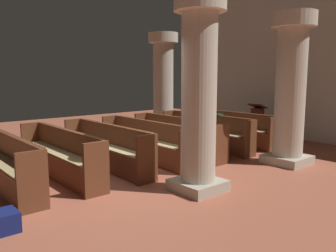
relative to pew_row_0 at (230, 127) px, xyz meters
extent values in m
plane|color=#AD5B42|center=(0.79, -4.00, -0.47)|extent=(19.20, 19.20, 0.00)
cube|color=silver|center=(0.79, 2.08, 1.78)|extent=(10.00, 0.16, 4.50)
cube|color=brown|center=(0.00, -0.02, -0.04)|extent=(2.81, 0.38, 0.05)
cube|color=brown|center=(0.00, 0.15, 0.20)|extent=(2.81, 0.04, 0.42)
cube|color=brown|center=(0.00, 0.20, 0.40)|extent=(2.69, 0.06, 0.02)
cube|color=brown|center=(-1.43, -0.02, -0.03)|extent=(0.06, 0.44, 0.88)
cube|color=brown|center=(1.43, -0.02, -0.03)|extent=(0.06, 0.44, 0.88)
cube|color=brown|center=(0.00, -0.19, -0.26)|extent=(2.81, 0.03, 0.39)
cube|color=tan|center=(0.00, -0.04, 0.00)|extent=(2.58, 0.32, 0.03)
cube|color=brown|center=(0.00, -1.01, -0.04)|extent=(2.81, 0.38, 0.05)
cube|color=brown|center=(0.00, -0.85, 0.20)|extent=(2.81, 0.04, 0.42)
cube|color=brown|center=(0.00, -0.80, 0.40)|extent=(2.69, 0.06, 0.02)
cube|color=brown|center=(-1.43, -1.01, -0.03)|extent=(0.06, 0.44, 0.88)
cube|color=brown|center=(1.43, -1.01, -0.03)|extent=(0.06, 0.44, 0.88)
cube|color=brown|center=(0.00, -1.19, -0.26)|extent=(2.81, 0.03, 0.39)
cube|color=tan|center=(0.00, -1.03, 0.00)|extent=(2.58, 0.32, 0.03)
cube|color=brown|center=(0.00, -2.01, -0.04)|extent=(2.81, 0.38, 0.05)
cube|color=brown|center=(0.00, -1.84, 0.20)|extent=(2.81, 0.04, 0.42)
cube|color=brown|center=(0.00, -1.79, 0.40)|extent=(2.69, 0.06, 0.02)
cube|color=brown|center=(-1.43, -2.01, -0.03)|extent=(0.06, 0.44, 0.88)
cube|color=brown|center=(1.43, -2.01, -0.03)|extent=(0.06, 0.44, 0.88)
cube|color=brown|center=(0.00, -2.18, -0.26)|extent=(2.81, 0.03, 0.39)
cube|color=tan|center=(0.00, -2.03, 0.00)|extent=(2.58, 0.32, 0.03)
cube|color=brown|center=(0.00, -3.01, -0.04)|extent=(2.81, 0.38, 0.05)
cube|color=brown|center=(0.00, -2.84, 0.20)|extent=(2.81, 0.04, 0.42)
cube|color=brown|center=(0.00, -2.79, 0.40)|extent=(2.69, 0.06, 0.02)
cube|color=brown|center=(-1.43, -3.01, -0.03)|extent=(0.06, 0.44, 0.88)
cube|color=brown|center=(1.43, -3.01, -0.03)|extent=(0.06, 0.44, 0.88)
cube|color=brown|center=(0.00, -3.18, -0.26)|extent=(2.81, 0.03, 0.39)
cube|color=tan|center=(0.00, -3.03, 0.00)|extent=(2.58, 0.32, 0.03)
cube|color=brown|center=(0.00, -4.00, -0.04)|extent=(2.81, 0.38, 0.05)
cube|color=brown|center=(0.00, -3.83, 0.20)|extent=(2.81, 0.04, 0.42)
cube|color=brown|center=(0.00, -3.79, 0.40)|extent=(2.69, 0.06, 0.02)
cube|color=brown|center=(-1.43, -4.00, -0.03)|extent=(0.06, 0.44, 0.88)
cube|color=brown|center=(1.43, -4.00, -0.03)|extent=(0.06, 0.44, 0.88)
cube|color=brown|center=(0.00, -4.18, -0.26)|extent=(2.81, 0.03, 0.39)
cube|color=tan|center=(0.00, -4.02, 0.00)|extent=(2.58, 0.32, 0.03)
cube|color=brown|center=(0.00, -5.00, -0.04)|extent=(2.81, 0.38, 0.05)
cube|color=brown|center=(0.00, -4.83, 0.20)|extent=(2.81, 0.04, 0.42)
cube|color=brown|center=(0.00, -4.78, 0.40)|extent=(2.69, 0.06, 0.02)
cube|color=brown|center=(-1.43, -5.00, -0.03)|extent=(0.06, 0.44, 0.88)
cube|color=brown|center=(1.43, -5.00, -0.03)|extent=(0.06, 0.44, 0.88)
cube|color=brown|center=(0.00, -5.17, -0.26)|extent=(2.81, 0.03, 0.39)
cube|color=tan|center=(0.00, -5.02, 0.00)|extent=(2.58, 0.32, 0.03)
cube|color=brown|center=(0.00, -5.99, -0.04)|extent=(2.81, 0.38, 0.05)
cube|color=brown|center=(0.00, -5.83, 0.20)|extent=(2.81, 0.04, 0.42)
cube|color=brown|center=(0.00, -5.78, 0.40)|extent=(2.69, 0.06, 0.02)
cube|color=brown|center=(1.43, -5.99, -0.03)|extent=(0.06, 0.44, 0.88)
cube|color=tan|center=(0.00, -6.01, 0.00)|extent=(2.58, 0.32, 0.03)
cube|color=#B6AD9A|center=(2.27, -0.80, -0.38)|extent=(0.85, 0.85, 0.18)
cylinder|color=beige|center=(2.27, -0.80, 1.06)|extent=(0.63, 0.63, 2.71)
cylinder|color=beige|center=(2.27, -0.80, 2.57)|extent=(0.92, 0.92, 0.30)
cube|color=#B6AD9A|center=(-2.22, -0.58, -0.38)|extent=(0.85, 0.85, 0.18)
cylinder|color=beige|center=(-2.22, -0.58, 1.06)|extent=(0.63, 0.63, 2.71)
cylinder|color=beige|center=(-2.22, -0.58, 2.57)|extent=(0.92, 0.92, 0.30)
cube|color=#B6AD9A|center=(2.27, -3.57, -0.38)|extent=(0.77, 0.77, 0.18)
cylinder|color=beige|center=(2.27, -3.57, 1.06)|extent=(0.57, 0.57, 2.71)
cylinder|color=beige|center=(2.27, -3.57, 2.57)|extent=(0.83, 0.83, 0.30)
cube|color=#492215|center=(0.21, 0.99, -0.44)|extent=(0.45, 0.45, 0.06)
cube|color=#562819|center=(0.21, 0.99, 0.00)|extent=(0.28, 0.28, 0.95)
cube|color=#5B2A1A|center=(0.21, 0.99, 0.54)|extent=(0.48, 0.35, 0.15)
cube|color=#194723|center=(0.29, -0.80, 0.43)|extent=(0.14, 0.21, 0.03)
cube|color=navy|center=(1.79, -6.48, -0.35)|extent=(0.36, 0.30, 0.25)
camera|label=1|loc=(6.19, -7.58, 1.45)|focal=37.07mm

